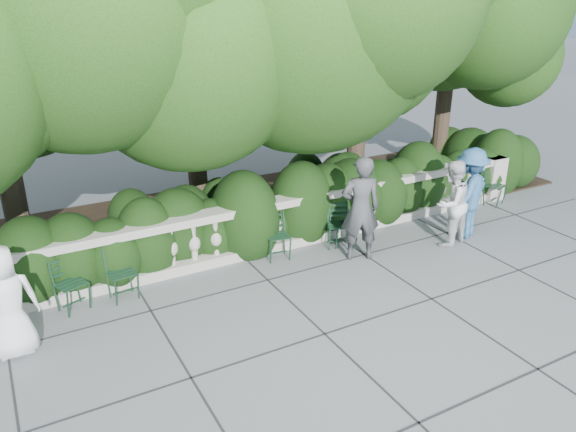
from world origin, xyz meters
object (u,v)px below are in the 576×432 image
chair_b (128,302)px  chair_c (339,250)px  chair_a (80,313)px  person_casual_man (451,203)px  chair_d (280,262)px  person_businessman (7,302)px  chair_f (499,206)px  chair_e (345,248)px  person_older_blue (469,193)px  person_woman_grey (360,209)px

chair_b → chair_c: same height
chair_a → person_casual_man: size_ratio=0.51×
chair_a → person_casual_man: 6.73m
chair_d → person_businessman: person_businessman is taller
chair_a → chair_c: same height
chair_d → chair_f: 5.60m
chair_f → chair_d: bearing=159.5°
chair_e → person_businessman: 5.80m
chair_b → chair_c: 3.93m
chair_b → chair_f: bearing=-6.3°
chair_b → chair_e: 4.08m
chair_e → person_businessman: person_businessman is taller
person_businessman → chair_f: bearing=-177.8°
chair_b → chair_e: (4.08, -0.01, 0.00)m
chair_d → chair_e: size_ratio=1.00×
chair_b → chair_e: bearing=-7.2°
chair_a → person_businessman: 1.37m
chair_d → person_casual_man: 3.38m
chair_a → person_older_blue: person_older_blue is taller
chair_c → chair_f: size_ratio=1.00×
chair_a → chair_e: (4.80, -0.06, 0.00)m
chair_f → person_casual_man: (-2.43, -0.89, 0.83)m
chair_b → person_casual_man: size_ratio=0.51×
chair_c → person_casual_man: (1.98, -0.75, 0.83)m
chair_b → chair_e: size_ratio=1.00×
person_businessman → person_casual_man: size_ratio=0.96×
chair_a → person_older_blue: bearing=-27.0°
chair_a → chair_c: size_ratio=1.00×
person_businessman → person_woman_grey: size_ratio=0.82×
person_businessman → chair_d: bearing=-173.3°
chair_e → chair_a: bearing=-170.5°
chair_b → chair_d: size_ratio=1.00×
chair_b → chair_d: same height
chair_f → person_woman_grey: 4.42m
chair_a → person_businessman: size_ratio=0.53×
chair_a → person_businessman: (-0.92, -0.64, 0.79)m
person_businessman → person_older_blue: size_ratio=0.88×
person_woman_grey → person_older_blue: bearing=-164.3°
chair_d → person_businessman: size_ratio=0.53×
chair_f → person_casual_man: bearing=179.2°
chair_a → chair_c: (4.65, -0.08, 0.00)m
chair_a → person_businessman: bearing=-166.3°
person_older_blue → person_casual_man: bearing=-13.1°
chair_e → person_older_blue: person_older_blue is taller
person_businessman → person_older_blue: person_older_blue is taller
chair_a → person_casual_man: (6.63, -0.83, 0.83)m
chair_c → person_businessman: bearing=-147.5°
person_casual_man → chair_f: bearing=-174.1°
chair_a → chair_b: same height
chair_b → chair_c: (3.93, -0.04, 0.00)m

